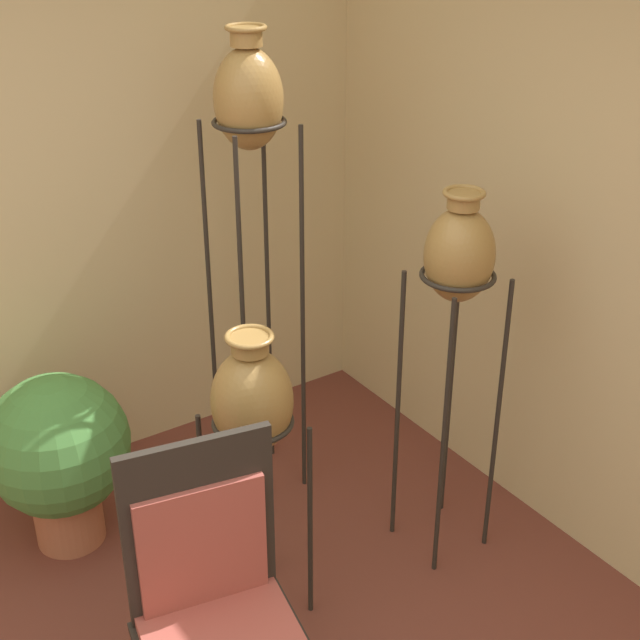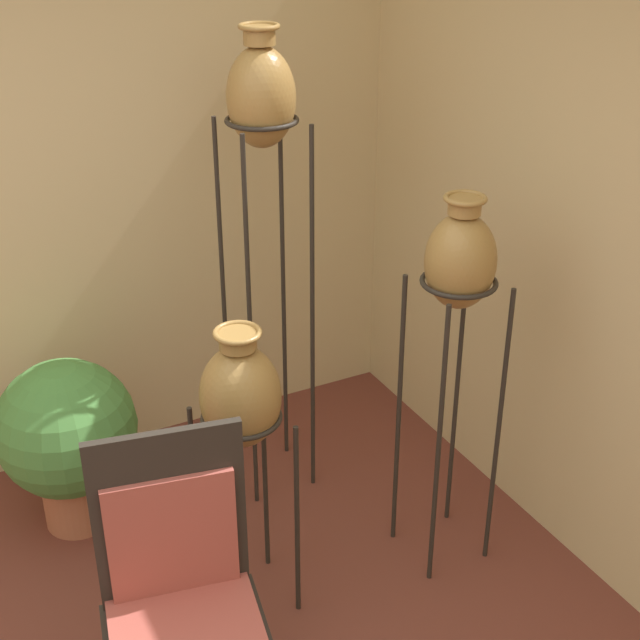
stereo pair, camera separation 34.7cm
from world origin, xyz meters
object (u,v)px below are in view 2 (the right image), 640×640
(potted_plant, at_px, (67,435))
(vase_stand_short, at_px, (241,399))
(vase_stand_medium, at_px, (460,271))
(chair, at_px, (181,592))
(vase_stand_tall, at_px, (262,114))

(potted_plant, bearing_deg, vase_stand_short, -58.27)
(vase_stand_medium, distance_m, potted_plant, 1.84)
(chair, xyz_separation_m, potted_plant, (-0.08, 1.28, -0.16))
(vase_stand_tall, xyz_separation_m, potted_plant, (-0.92, 0.10, -1.31))
(vase_stand_short, bearing_deg, potted_plant, 121.73)
(vase_stand_medium, bearing_deg, potted_plant, 146.26)
(vase_stand_tall, height_order, vase_stand_short, vase_stand_tall)
(vase_stand_medium, relative_size, vase_stand_short, 1.31)
(vase_stand_short, relative_size, chair, 1.08)
(chair, bearing_deg, potted_plant, 104.13)
(vase_stand_short, bearing_deg, vase_stand_tall, 58.85)
(vase_stand_tall, relative_size, vase_stand_medium, 1.32)
(vase_stand_tall, relative_size, vase_stand_short, 1.73)
(vase_stand_tall, bearing_deg, vase_stand_short, -121.15)
(chair, bearing_deg, vase_stand_tall, 65.13)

